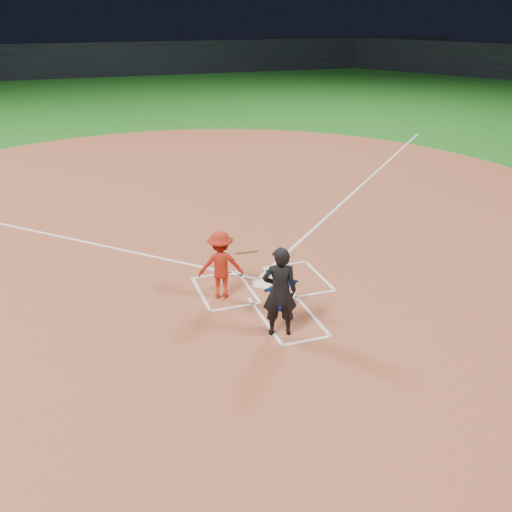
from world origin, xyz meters
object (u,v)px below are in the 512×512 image
object	(u,v)px
umpire	(280,292)
catcher	(284,289)
home_plate	(262,284)
batter_at_plate	(221,265)

from	to	relation	value
umpire	catcher	bearing A→B (deg)	-101.06
catcher	umpire	xyz separation A→B (m)	(-0.49, -0.97, 0.48)
home_plate	catcher	bearing A→B (deg)	91.97
home_plate	umpire	distance (m)	2.56
catcher	batter_at_plate	size ratio (longest dim) A/B	0.62
catcher	umpire	size ratio (longest dim) A/B	0.52
home_plate	catcher	xyz separation A→B (m)	(0.05, -1.35, 0.51)
home_plate	catcher	world-z (taller)	catcher
home_plate	umpire	size ratio (longest dim) A/B	0.30
umpire	batter_at_plate	distance (m)	2.16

